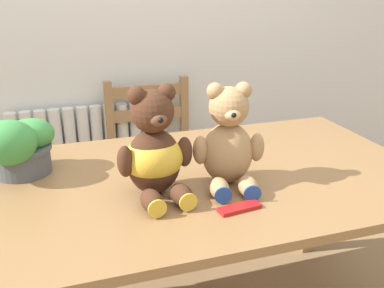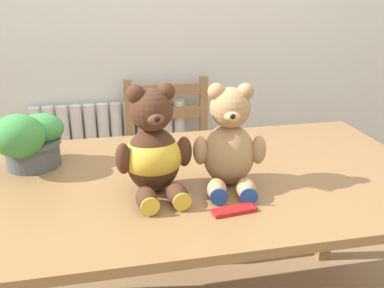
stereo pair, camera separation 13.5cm
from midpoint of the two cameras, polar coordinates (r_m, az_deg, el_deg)
radiator at (r=2.44m, az=-8.86°, el=-4.10°), size 0.83×0.10×0.76m
dining_table at (r=1.53m, az=3.89°, el=-7.09°), size 1.60×0.92×0.74m
wooden_chair_behind at (r=2.28m, az=-1.08°, el=-2.55°), size 0.45×0.39×0.89m
teddy_bear_left at (r=1.32m, az=-2.26°, el=-0.97°), size 0.25×0.26×0.35m
teddy_bear_right at (r=1.37m, az=7.84°, el=0.01°), size 0.24×0.25×0.34m
potted_plant at (r=1.59m, az=-18.69°, el=0.60°), size 0.23×0.25×0.22m
chocolate_bar at (r=1.27m, az=8.70°, el=-8.81°), size 0.14×0.06×0.01m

